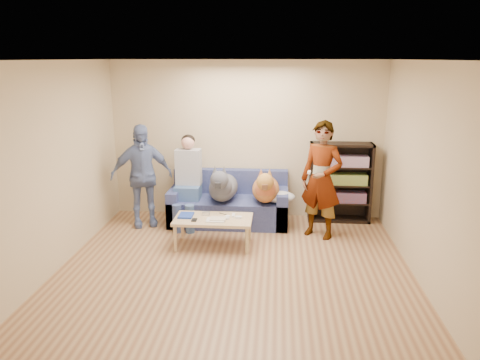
# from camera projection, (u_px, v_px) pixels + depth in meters

# --- Properties ---
(ground) EXTENTS (5.00, 5.00, 0.00)m
(ground) POSITION_uv_depth(u_px,v_px,m) (232.00, 280.00, 5.69)
(ground) COLOR brown
(ground) RESTS_ON ground
(ceiling) EXTENTS (5.00, 5.00, 0.00)m
(ceiling) POSITION_uv_depth(u_px,v_px,m) (231.00, 60.00, 5.03)
(ceiling) COLOR white
(ceiling) RESTS_ON ground
(wall_back) EXTENTS (4.50, 0.00, 4.50)m
(wall_back) POSITION_uv_depth(u_px,v_px,m) (246.00, 140.00, 7.77)
(wall_back) COLOR tan
(wall_back) RESTS_ON ground
(wall_front) EXTENTS (4.50, 0.00, 4.50)m
(wall_front) POSITION_uv_depth(u_px,v_px,m) (192.00, 274.00, 2.95)
(wall_front) COLOR tan
(wall_front) RESTS_ON ground
(wall_left) EXTENTS (0.00, 5.00, 5.00)m
(wall_left) POSITION_uv_depth(u_px,v_px,m) (43.00, 173.00, 5.54)
(wall_left) COLOR tan
(wall_left) RESTS_ON ground
(wall_right) EXTENTS (0.00, 5.00, 5.00)m
(wall_right) POSITION_uv_depth(u_px,v_px,m) (433.00, 181.00, 5.18)
(wall_right) COLOR tan
(wall_right) RESTS_ON ground
(blanket) EXTENTS (0.48, 0.40, 0.17)m
(blanket) POSITION_uv_depth(u_px,v_px,m) (280.00, 197.00, 7.32)
(blanket) COLOR #BABABF
(blanket) RESTS_ON sofa
(person_standing_right) EXTENTS (0.76, 0.68, 1.75)m
(person_standing_right) POSITION_uv_depth(u_px,v_px,m) (322.00, 180.00, 6.89)
(person_standing_right) COLOR gray
(person_standing_right) RESTS_ON ground
(person_standing_left) EXTENTS (1.04, 0.73, 1.64)m
(person_standing_left) POSITION_uv_depth(u_px,v_px,m) (142.00, 176.00, 7.38)
(person_standing_left) COLOR #6C80AD
(person_standing_left) RESTS_ON ground
(held_controller) EXTENTS (0.06, 0.12, 0.03)m
(held_controller) POSITION_uv_depth(u_px,v_px,m) (309.00, 172.00, 6.67)
(held_controller) COLOR white
(held_controller) RESTS_ON person_standing_right
(notebook_blue) EXTENTS (0.20, 0.26, 0.03)m
(notebook_blue) POSITION_uv_depth(u_px,v_px,m) (186.00, 215.00, 6.71)
(notebook_blue) COLOR #1C389A
(notebook_blue) RESTS_ON coffee_table
(papers) EXTENTS (0.26, 0.20, 0.02)m
(papers) POSITION_uv_depth(u_px,v_px,m) (216.00, 220.00, 6.53)
(papers) COLOR silver
(papers) RESTS_ON coffee_table
(magazine) EXTENTS (0.22, 0.17, 0.01)m
(magazine) POSITION_uv_depth(u_px,v_px,m) (218.00, 219.00, 6.54)
(magazine) COLOR beige
(magazine) RESTS_ON coffee_table
(camera_silver) EXTENTS (0.11, 0.06, 0.05)m
(camera_silver) POSITION_uv_depth(u_px,v_px,m) (206.00, 213.00, 6.75)
(camera_silver) COLOR #B8B9BD
(camera_silver) RESTS_ON coffee_table
(controller_a) EXTENTS (0.04, 0.13, 0.03)m
(controller_a) POSITION_uv_depth(u_px,v_px,m) (233.00, 215.00, 6.70)
(controller_a) COLOR white
(controller_a) RESTS_ON coffee_table
(controller_b) EXTENTS (0.09, 0.06, 0.03)m
(controller_b) POSITION_uv_depth(u_px,v_px,m) (239.00, 217.00, 6.62)
(controller_b) COLOR white
(controller_b) RESTS_ON coffee_table
(headphone_cup_a) EXTENTS (0.07, 0.07, 0.02)m
(headphone_cup_a) POSITION_uv_depth(u_px,v_px,m) (227.00, 218.00, 6.59)
(headphone_cup_a) COLOR silver
(headphone_cup_a) RESTS_ON coffee_table
(headphone_cup_b) EXTENTS (0.07, 0.07, 0.02)m
(headphone_cup_b) POSITION_uv_depth(u_px,v_px,m) (228.00, 216.00, 6.67)
(headphone_cup_b) COLOR white
(headphone_cup_b) RESTS_ON coffee_table
(pen_orange) EXTENTS (0.13, 0.06, 0.01)m
(pen_orange) POSITION_uv_depth(u_px,v_px,m) (210.00, 222.00, 6.48)
(pen_orange) COLOR orange
(pen_orange) RESTS_ON coffee_table
(pen_black) EXTENTS (0.13, 0.08, 0.01)m
(pen_black) POSITION_uv_depth(u_px,v_px,m) (223.00, 214.00, 6.79)
(pen_black) COLOR black
(pen_black) RESTS_ON coffee_table
(wallet) EXTENTS (0.07, 0.12, 0.02)m
(wallet) POSITION_uv_depth(u_px,v_px,m) (194.00, 220.00, 6.53)
(wallet) COLOR black
(wallet) RESTS_ON coffee_table
(sofa) EXTENTS (1.90, 0.85, 0.82)m
(sofa) POSITION_uv_depth(u_px,v_px,m) (229.00, 205.00, 7.66)
(sofa) COLOR #515B93
(sofa) RESTS_ON ground
(person_seated) EXTENTS (0.40, 0.73, 1.47)m
(person_seated) POSITION_uv_depth(u_px,v_px,m) (188.00, 177.00, 7.46)
(person_seated) COLOR #456299
(person_seated) RESTS_ON sofa
(dog_gray) EXTENTS (0.45, 1.27, 0.66)m
(dog_gray) POSITION_uv_depth(u_px,v_px,m) (223.00, 186.00, 7.36)
(dog_gray) COLOR #53575E
(dog_gray) RESTS_ON sofa
(dog_tan) EXTENTS (0.43, 1.17, 0.62)m
(dog_tan) POSITION_uv_depth(u_px,v_px,m) (266.00, 188.00, 7.32)
(dog_tan) COLOR #B27236
(dog_tan) RESTS_ON sofa
(coffee_table) EXTENTS (1.10, 0.60, 0.42)m
(coffee_table) POSITION_uv_depth(u_px,v_px,m) (213.00, 221.00, 6.64)
(coffee_table) COLOR #D4BC83
(coffee_table) RESTS_ON ground
(bookshelf) EXTENTS (1.00, 0.34, 1.30)m
(bookshelf) POSITION_uv_depth(u_px,v_px,m) (340.00, 181.00, 7.64)
(bookshelf) COLOR black
(bookshelf) RESTS_ON ground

